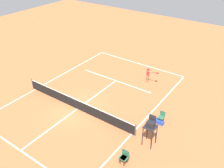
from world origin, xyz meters
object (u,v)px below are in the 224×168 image
at_px(courtside_chair_near, 125,157).
at_px(courtside_chair_far, 124,156).
at_px(player_serving, 148,73).
at_px(umpire_chair, 151,126).
at_px(tennis_ball, 149,91).
at_px(courtside_chair_mid, 162,116).
at_px(equipment_bag, 159,122).

relative_size(courtside_chair_near, courtside_chair_far, 1.00).
distance_m(player_serving, umpire_chair, 8.47).
distance_m(player_serving, tennis_ball, 1.98).
distance_m(player_serving, courtside_chair_far, 10.43).
height_order(courtside_chair_mid, equipment_bag, courtside_chair_mid).
xyz_separation_m(player_serving, courtside_chair_mid, (-3.71, 4.76, -0.49)).
height_order(tennis_ball, equipment_bag, equipment_bag).
relative_size(tennis_ball, umpire_chair, 0.03).
bearing_deg(player_serving, courtside_chair_near, 11.08).
height_order(courtside_chair_far, equipment_bag, courtside_chair_far).
distance_m(courtside_chair_near, equipment_bag, 4.78).
bearing_deg(courtside_chair_mid, tennis_ball, -50.20).
xyz_separation_m(courtside_chair_far, equipment_bag, (-0.19, -4.78, -0.38)).
height_order(player_serving, courtside_chair_mid, player_serving).
xyz_separation_m(courtside_chair_near, equipment_bag, (-0.12, -4.77, -0.38)).
height_order(player_serving, equipment_bag, player_serving).
bearing_deg(umpire_chair, player_serving, -61.41).
height_order(tennis_ball, courtside_chair_near, courtside_chair_near).
xyz_separation_m(tennis_ball, equipment_bag, (-2.73, 3.60, 0.12)).
xyz_separation_m(umpire_chair, courtside_chair_far, (0.57, 2.40, -1.07)).
relative_size(courtside_chair_mid, courtside_chair_far, 1.00).
relative_size(courtside_chair_near, courtside_chair_mid, 1.00).
bearing_deg(player_serving, equipment_bag, 27.23).
bearing_deg(equipment_bag, courtside_chair_near, 88.62).
bearing_deg(umpire_chair, courtside_chair_far, 76.70).
bearing_deg(courtside_chair_mid, player_serving, -52.03).
bearing_deg(courtside_chair_far, courtside_chair_mid, -92.67).
distance_m(umpire_chair, courtside_chair_near, 2.66).
bearing_deg(courtside_chair_near, courtside_chair_far, 13.01).
height_order(player_serving, courtside_chair_near, player_serving).
distance_m(tennis_ball, courtside_chair_near, 8.78).
height_order(tennis_ball, courtside_chair_far, courtside_chair_far).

